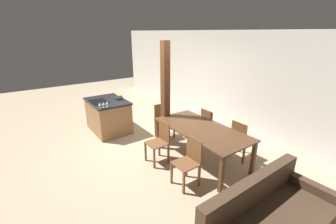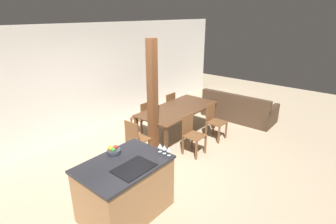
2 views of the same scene
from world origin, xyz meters
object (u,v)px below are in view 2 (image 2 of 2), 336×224
at_px(dining_chair_far_right, 167,107).
at_px(wine_glass_near, 169,149).
at_px(couch, 238,110).
at_px(dining_chair_near_left, 192,134).
at_px(dining_chair_near_right, 214,120).
at_px(timber_post, 153,101).
at_px(wine_glass_far, 160,146).
at_px(fruit_bowl, 114,150).
at_px(dining_chair_head_end, 136,139).
at_px(dining_chair_far_left, 143,117).
at_px(dining_table, 178,111).
at_px(wine_glass_middle, 164,147).
at_px(kitchen_island, 125,188).

bearing_deg(dining_chair_far_right, wine_glass_near, 40.16).
bearing_deg(couch, dining_chair_near_left, 91.32).
bearing_deg(dining_chair_near_right, timber_post, 159.80).
bearing_deg(wine_glass_far, fruit_bowl, 131.71).
xyz_separation_m(dining_chair_near_left, dining_chair_head_end, (-0.95, 0.74, 0.00)).
bearing_deg(fruit_bowl, dining_chair_near_right, -0.80).
bearing_deg(dining_chair_far_right, dining_chair_near_left, 57.26).
distance_m(dining_chair_near_right, dining_chair_head_end, 2.04).
bearing_deg(couch, wine_glass_far, 97.33).
distance_m(dining_chair_far_right, couch, 2.09).
relative_size(dining_chair_far_left, couch, 0.44).
bearing_deg(dining_chair_far_left, dining_chair_head_end, 37.82).
distance_m(dining_table, timber_post, 1.24).
distance_m(fruit_bowl, timber_post, 1.59).
bearing_deg(couch, dining_chair_head_end, 78.61).
distance_m(dining_chair_near_right, dining_chair_far_right, 1.48).
xyz_separation_m(dining_table, timber_post, (-1.08, -0.17, 0.57)).
relative_size(dining_chair_near_left, couch, 0.44).
bearing_deg(dining_chair_far_left, wine_glass_middle, 52.22).
height_order(dining_chair_near_left, dining_chair_far_left, same).
relative_size(wine_glass_middle, dining_chair_far_right, 0.16).
bearing_deg(timber_post, wine_glass_far, -132.96).
xyz_separation_m(fruit_bowl, wine_glass_near, (0.48, -0.72, 0.06)).
distance_m(wine_glass_near, couch, 4.24).
bearing_deg(wine_glass_near, dining_chair_near_right, 14.77).
distance_m(dining_chair_near_right, dining_chair_far_left, 1.76).
bearing_deg(kitchen_island, dining_chair_far_right, 29.53).
xyz_separation_m(kitchen_island, wine_glass_middle, (0.57, -0.29, 0.55)).
distance_m(dining_chair_far_left, dining_chair_head_end, 1.21).
bearing_deg(wine_glass_far, dining_table, 30.72).
distance_m(wine_glass_far, dining_chair_head_end, 1.49).
relative_size(fruit_bowl, dining_chair_far_left, 0.23).
height_order(fruit_bowl, dining_chair_near_right, fruit_bowl).
relative_size(dining_chair_far_right, dining_chair_head_end, 1.00).
bearing_deg(dining_chair_near_right, couch, 3.40).
bearing_deg(dining_chair_near_right, dining_chair_head_end, 158.77).
distance_m(kitchen_island, timber_post, 1.96).
bearing_deg(dining_chair_head_end, wine_glass_near, 155.42).
bearing_deg(wine_glass_near, couch, 10.56).
bearing_deg(fruit_bowl, wine_glass_middle, -52.64).
distance_m(wine_glass_near, dining_chair_far_right, 3.38).
bearing_deg(fruit_bowl, dining_table, 15.29).
height_order(wine_glass_near, wine_glass_middle, same).
relative_size(fruit_bowl, dining_chair_near_left, 0.23).
distance_m(kitchen_island, dining_chair_near_left, 2.19).
bearing_deg(dining_chair_far_left, couch, 151.02).
relative_size(wine_glass_near, dining_chair_near_right, 0.16).
distance_m(wine_glass_middle, dining_chair_far_left, 2.67).
distance_m(dining_table, dining_chair_near_right, 0.90).
bearing_deg(wine_glass_far, dining_chair_near_right, 10.95).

